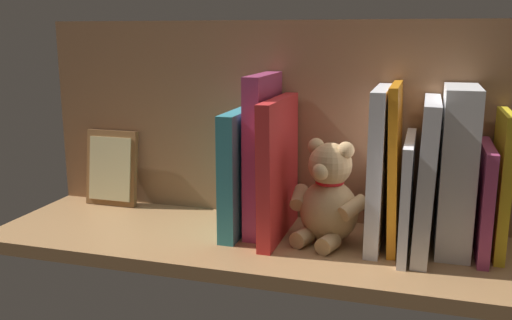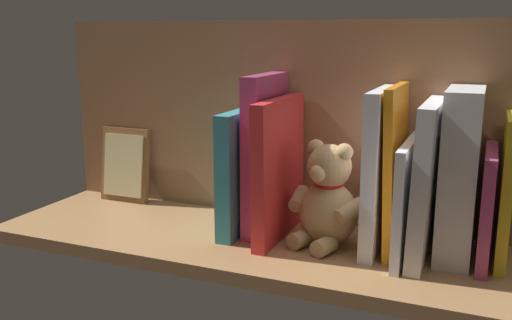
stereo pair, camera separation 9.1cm
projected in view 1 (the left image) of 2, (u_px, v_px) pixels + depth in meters
ground_plane at (256, 242)px, 94.30cm from camera, size 89.08×29.42×2.20cm
shelf_back_panel at (276, 121)px, 101.80cm from camera, size 89.08×1.50×35.38cm
book_0 at (501, 183)px, 85.35cm from camera, size 1.55×13.49×21.79cm
book_1 at (483, 199)px, 85.58cm from camera, size 1.64×15.57×16.86cm
dictionary_thick_white at (457, 169)px, 86.39cm from camera, size 5.09×14.11×25.41cm
book_2 at (426, 176)px, 85.94cm from camera, size 2.97×18.42×23.58cm
book_3 at (407, 194)px, 87.10cm from camera, size 1.39×18.92×17.66cm
book_4 at (395, 166)px, 88.48cm from camera, size 2.31×15.36×25.61cm
book_5 at (379, 167)px, 88.75cm from camera, size 2.18×16.44×25.01cm
teddy_bear at (328, 198)px, 90.18cm from camera, size 12.92×12.69×16.77cm
book_6 at (279, 168)px, 92.31cm from camera, size 2.53×18.95×23.02cm
book_7 at (263, 154)px, 94.84cm from camera, size 2.77×14.64×26.59cm
book_8 at (241, 171)px, 95.33cm from camera, size 2.73×17.07×20.76cm
picture_frame_leaning at (112, 168)px, 110.33cm from camera, size 10.57×3.44×14.76cm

